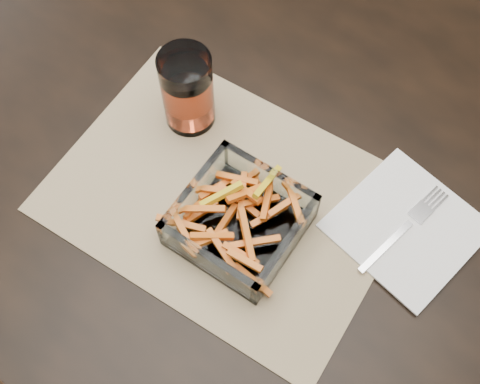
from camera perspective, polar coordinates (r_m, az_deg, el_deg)
name	(u,v)px	position (r m, az deg, el deg)	size (l,w,h in m)	color
dining_table	(200,133)	(0.98, -3.84, 5.59)	(1.60, 0.90, 0.75)	black
placemat	(225,196)	(0.82, -1.48, -0.42)	(0.45, 0.33, 0.00)	tan
glass_bowl	(240,222)	(0.77, -0.03, -2.86)	(0.16, 0.16, 0.06)	white
tumbler	(188,92)	(0.84, -4.99, 9.40)	(0.07, 0.07, 0.13)	white
napkin	(406,227)	(0.83, 15.49, -3.19)	(0.17, 0.17, 0.00)	white
fork	(406,227)	(0.82, 15.44, -3.19)	(0.04, 0.17, 0.00)	silver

